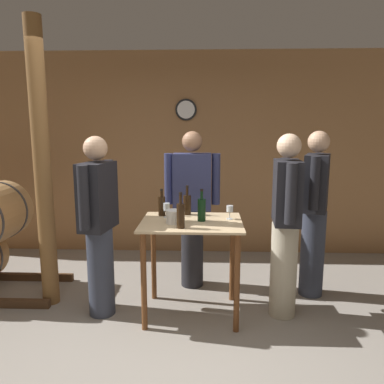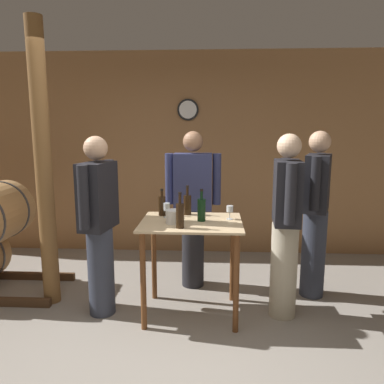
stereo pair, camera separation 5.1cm
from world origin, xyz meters
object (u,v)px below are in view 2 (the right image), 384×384
Objects in this scene: person_host at (193,206)px; wooden_post at (44,167)px; wine_bottle_far_left at (162,205)px; wine_glass_near_left at (167,207)px; wine_bottle_center at (187,204)px; ice_bucket at (174,217)px; wine_glass_near_center at (230,209)px; wine_bottle_right at (201,209)px; person_visitor_bearded at (316,211)px; person_visitor_near_door at (286,223)px; person_visitor_with_scarf at (99,223)px; wine_bottle_left at (180,215)px.

wooden_post is at bearing -161.25° from person_host.
wine_bottle_far_left is 0.09m from wine_glass_near_left.
ice_bucket is at bearing -106.51° from wine_bottle_center.
wooden_post is 21.34× the size of wine_glass_near_center.
wine_bottle_far_left is at bearing 152.82° from wine_bottle_right.
person_visitor_near_door is (-0.38, -0.45, -0.01)m from person_visitor_bearded.
wine_bottle_center is 0.17× the size of person_host.
wine_glass_near_left is 0.08× the size of person_visitor_near_door.
wooden_post reaches higher than person_visitor_with_scarf.
person_visitor_with_scarf is at bearing -176.99° from wine_bottle_right.
ice_bucket is 0.09× the size of person_visitor_with_scarf.
wine_bottle_left is 2.41× the size of wine_glass_near_center.
wine_bottle_center is 0.84m from person_visitor_with_scarf.
wine_bottle_right is at bearing -5.92° from wooden_post.
ice_bucket is at bearing -159.10° from wine_bottle_right.
wine_bottle_far_left reaches higher than wine_glass_near_center.
wooden_post reaches higher than wine_glass_near_center.
wooden_post is 9.22× the size of wine_bottle_right.
person_host reaches higher than wine_glass_near_center.
wine_glass_near_left is 0.63m from person_visitor_with_scarf.
wine_bottle_center is at bearing 73.49° from ice_bucket.
person_host is at bearing 39.61° from person_visitor_with_scarf.
wine_glass_near_center is (1.75, -0.08, -0.37)m from wooden_post.
ice_bucket is at bearing -158.72° from person_visitor_bearded.
wine_bottle_left is 0.17m from ice_bucket.
wine_glass_near_left is at bearing 159.54° from wine_bottle_right.
ice_bucket is (0.09, -0.21, -0.03)m from wine_glass_near_left.
person_host is at bearing 66.53° from wine_glass_near_left.
wine_bottle_right is 1.22m from person_visitor_bearded.
wine_bottle_center is at bearing -94.87° from person_host.
wine_bottle_left is 0.30m from wine_bottle_right.
person_visitor_with_scarf is 0.99× the size of person_visitor_near_door.
person_visitor_bearded is (1.46, 0.32, -0.09)m from wine_glass_near_left.
person_visitor_bearded is at bearing 22.53° from wine_glass_near_center.
person_host is at bearing 123.90° from wine_glass_near_center.
person_visitor_near_door reaches higher than wine_bottle_left.
wine_bottle_right reaches higher than wine_glass_near_left.
wooden_post reaches higher than wine_bottle_right.
wine_bottle_far_left is at bearing 2.13° from wooden_post.
wine_bottle_left reaches higher than wine_glass_near_left.
person_visitor_near_door reaches higher than wine_bottle_center.
person_host is (-0.37, 0.55, -0.09)m from wine_glass_near_center.
wooden_post is 2.69m from person_visitor_bearded.
ice_bucket is at bearing -63.87° from wine_bottle_far_left.
wine_bottle_right is 0.18× the size of person_visitor_with_scarf.
person_visitor_bearded reaches higher than person_host.
wine_glass_near_center is at bearing -4.16° from wine_glass_near_left.
person_host is (0.13, 0.72, -0.06)m from ice_bucket.
wooden_post is at bearing 174.08° from wine_bottle_right.
wooden_post is 1.40m from wine_bottle_center.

